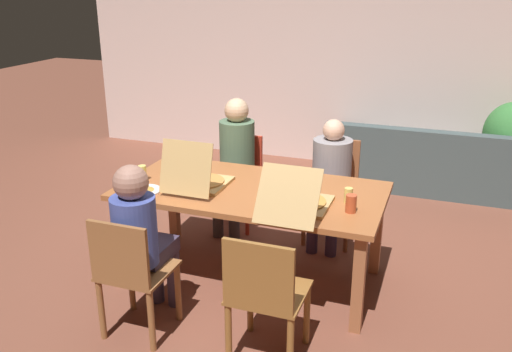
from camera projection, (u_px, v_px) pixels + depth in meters
name	position (u px, v px, depth m)	size (l,w,h in m)	color
ground_plane	(252.00, 277.00, 4.46)	(20.00, 20.00, 0.00)	brown
back_wall	(340.00, 51.00, 6.78)	(6.96, 0.12, 2.87)	beige
dining_table	(252.00, 199.00, 4.23)	(2.02, 1.03, 0.78)	#A65F32
chair_0	(333.00, 185.00, 5.00)	(0.44, 0.43, 0.92)	#995734
person_0	(330.00, 173.00, 4.81)	(0.35, 0.52, 1.15)	#3B2E4D
chair_1	(241.00, 176.00, 5.30)	(0.39, 0.41, 0.87)	#BA3320
person_1	(235.00, 155.00, 5.10)	(0.33, 0.51, 1.27)	#433E42
chair_2	(131.00, 273.00, 3.57)	(0.44, 0.43, 0.89)	#925E34
person_2	(141.00, 233.00, 3.63)	(0.29, 0.54, 1.20)	#40354C
chair_3	(265.00, 295.00, 3.31)	(0.46, 0.45, 0.90)	#93602D
pizza_box_0	(298.00, 201.00, 3.82)	(0.41, 0.65, 0.37)	tan
pizza_box_1	(199.00, 180.00, 4.21)	(0.40, 0.52, 0.41)	tan
plate_0	(144.00, 190.00, 4.14)	(0.26, 0.26, 0.03)	white
plate_1	(281.00, 178.00, 4.38)	(0.26, 0.26, 0.03)	white
drinking_glass_0	(351.00, 204.00, 3.76)	(0.08, 0.08, 0.13)	#BE4B28
drinking_glass_1	(348.00, 196.00, 3.91)	(0.06, 0.06, 0.11)	#DFC761
drinking_glass_2	(142.00, 173.00, 4.34)	(0.06, 0.06, 0.13)	#E2CB61
couch	(423.00, 165.00, 6.28)	(2.19, 0.83, 0.75)	#445455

